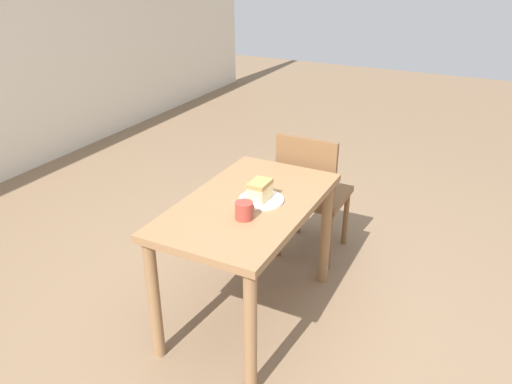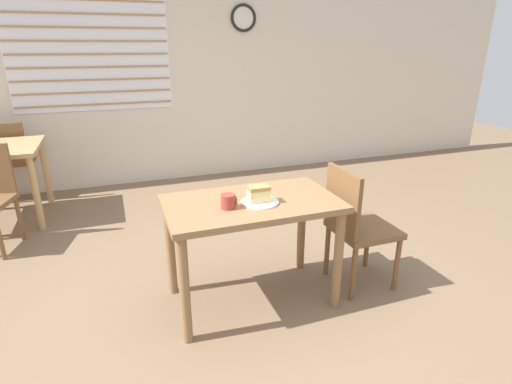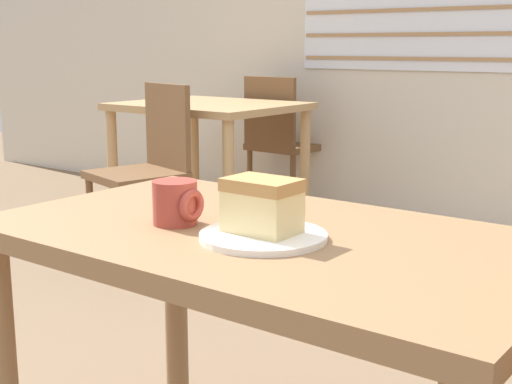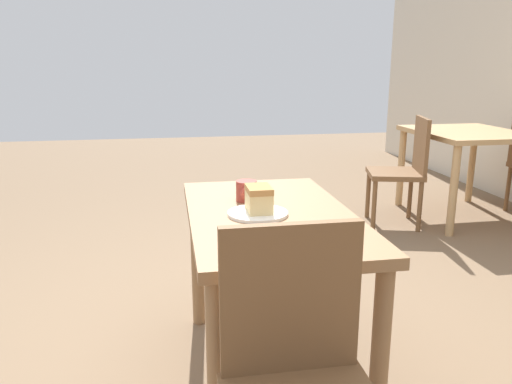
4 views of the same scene
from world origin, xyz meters
name	(u,v)px [view 2 (image 2 of 4)]	position (x,y,z in m)	size (l,w,h in m)	color
ground_plane	(247,319)	(0.00, 0.00, 0.00)	(14.00, 14.00, 0.00)	#7A6047
wall_back	(162,64)	(-0.01, 3.03, 1.41)	(10.00, 0.10, 2.80)	beige
dining_table_near	(252,218)	(0.10, 0.20, 0.60)	(1.08, 0.62, 0.72)	olive
chair_near_window	(356,224)	(0.84, 0.13, 0.47)	(0.41, 0.41, 0.87)	brown
chair_far_opposite	(11,158)	(-1.72, 2.85, 0.47)	(0.43, 0.43, 0.87)	brown
plate	(260,202)	(0.14, 0.14, 0.72)	(0.23, 0.23, 0.01)	white
cake_slice	(259,194)	(0.13, 0.15, 0.78)	(0.13, 0.09, 0.10)	#E5CC89
coffee_mug	(229,201)	(-0.06, 0.13, 0.76)	(0.09, 0.09, 0.09)	#9E382D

